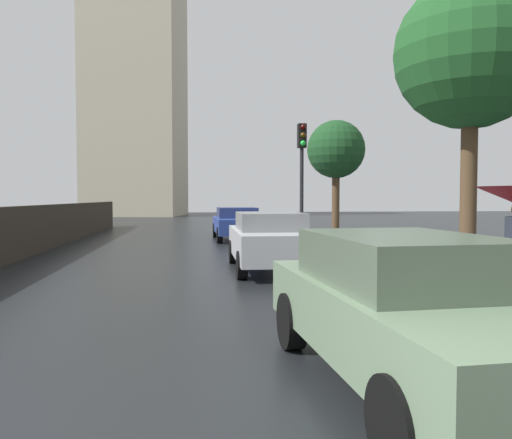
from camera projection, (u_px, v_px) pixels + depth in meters
name	position (u px, v px, depth m)	size (l,w,h in m)	color
car_silver_near_kerb	(270.00, 240.00, 12.42)	(1.89, 4.24, 1.43)	#B2B5BA
car_blue_mid_road	(237.00, 223.00, 21.30)	(1.93, 4.45, 1.37)	navy
car_green_far_ahead	(407.00, 307.00, 4.73)	(1.94, 4.30, 1.44)	slate
traffic_light	(302.00, 162.00, 15.81)	(0.26, 0.39, 3.97)	black
street_tree_near	(471.00, 54.00, 11.16)	(3.38, 3.38, 6.71)	#4C3823
street_tree_mid	(336.00, 150.00, 22.10)	(2.55, 2.55, 5.19)	#4C3823
distant_tower	(136.00, 89.00, 49.82)	(10.08, 9.78, 29.10)	#B2A88E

